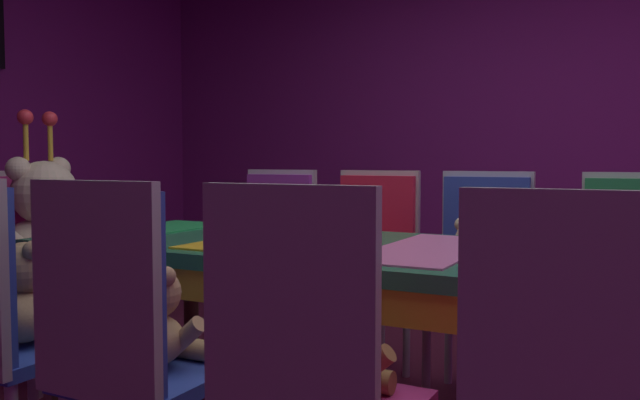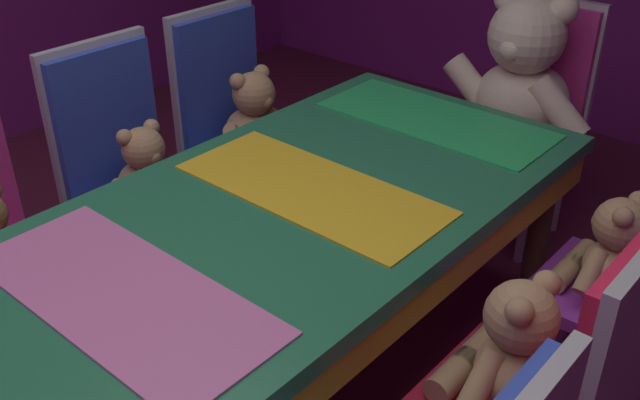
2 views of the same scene
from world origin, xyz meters
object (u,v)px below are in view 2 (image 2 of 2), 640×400
Objects in this scene: king_teddy_bear at (520,79)px; teddy_right_3 at (513,350)px; chair_right_3 at (576,383)px; teddy_right_4 at (612,251)px; chair_left_3 at (121,155)px; banquet_table at (128,325)px; throne_chair at (535,96)px; teddy_left_3 at (147,172)px; teddy_left_4 at (256,118)px; chair_left_4 at (230,109)px.

teddy_right_3 is at bearing 27.39° from king_teddy_bear.
king_teddy_bear is (-0.81, 1.28, 0.12)m from chair_right_3.
teddy_right_3 reaches higher than teddy_right_4.
king_teddy_bear is at bearing 56.98° from chair_left_3.
teddy_right_4 is at bearing -76.06° from chair_right_3.
teddy_right_4 is (-0.14, 0.56, -0.01)m from chair_right_3.
throne_chair is (0.00, 2.00, -0.06)m from banquet_table.
teddy_right_4 is (1.35, 0.55, 0.00)m from teddy_left_3.
teddy_left_4 is 1.12× the size of teddy_right_4.
banquet_table is at bearing -57.43° from teddy_left_4.
chair_left_4 and chair_right_3 have the same top height.
teddy_left_4 is 1.46m from teddy_right_3.
chair_right_3 is (1.64, -0.01, 0.00)m from chair_left_3.
teddy_left_4 is at bearing 0.00° from chair_left_4.
chair_left_4 is at bearing -48.25° from king_teddy_bear.
chair_right_3 reaches higher than teddy_right_3.
teddy_right_3 is at bearing -0.59° from teddy_left_3.
chair_right_3 is at bearing -19.57° from teddy_left_4.
banquet_table is 9.26× the size of teddy_right_4.
chair_left_3 is 1.65m from throne_chair.
chair_left_3 and throne_chair have the same top height.
teddy_right_3 is at bearing -19.57° from chair_left_4.
chair_left_3 is at bearing -0.49° from chair_right_3.
teddy_left_3 is at bearing 21.98° from teddy_right_4.
throne_chair is at bearing 60.09° from chair_left_3.
teddy_left_4 is (0.13, 0.52, 0.00)m from chair_left_3.
banquet_table is at bearing 34.03° from chair_right_3.
teddy_left_4 is (-0.69, 1.08, -0.06)m from banquet_table.
throne_chair is at bearing 180.00° from king_teddy_bear.
teddy_left_4 is at bearing -21.51° from teddy_right_3.
teddy_left_3 is 1.49m from chair_right_3.
king_teddy_bear is (0.00, 1.83, 0.06)m from banquet_table.
chair_left_4 is 1.60m from teddy_right_3.
chair_left_4 is 2.80× the size of teddy_right_3.
banquet_table is 0.98m from chair_right_3.
banquet_table is at bearing -0.00° from throne_chair.
king_teddy_bear reaches higher than chair_left_4.
teddy_right_3 is (1.35, -0.01, 0.02)m from teddy_left_3.
chair_left_4 is 1.73m from chair_right_3.
teddy_left_4 is at bearing 75.64° from chair_left_3.
banquet_table is 0.89m from teddy_left_3.
banquet_table is 9.53× the size of teddy_left_3.
teddy_right_3 is 0.56m from teddy_right_4.
throne_chair is (0.82, 1.43, 0.00)m from chair_left_3.
chair_left_4 is 3.14× the size of teddy_right_4.
teddy_right_3 reaches higher than banquet_table.
teddy_right_4 is (0.67, 1.11, -0.07)m from banquet_table.
throne_chair reaches higher than teddy_left_4.
king_teddy_bear is (0.69, 0.75, 0.12)m from teddy_left_4.
banquet_table is at bearing -52.24° from chair_left_4.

